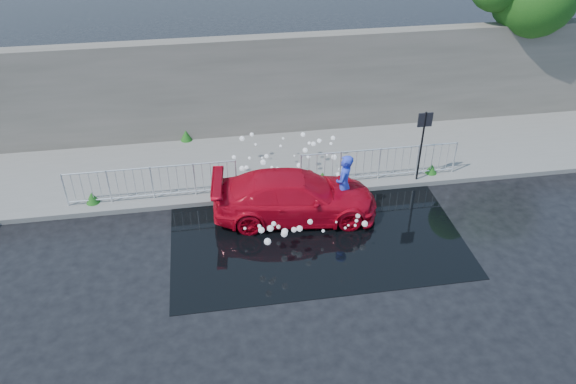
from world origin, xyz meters
name	(u,v)px	position (x,y,z in m)	size (l,w,h in m)	color
ground	(304,260)	(0.00, 0.00, 0.00)	(90.00, 90.00, 0.00)	black
pavement	(277,162)	(0.00, 5.00, 0.07)	(30.00, 4.00, 0.15)	slate
curb	(287,195)	(0.00, 3.00, 0.08)	(30.00, 0.25, 0.16)	slate
retaining_wall	(268,86)	(0.00, 7.20, 1.90)	(30.00, 0.60, 3.50)	#545047
puddle	(315,235)	(0.50, 1.00, 0.01)	(8.00, 5.00, 0.01)	black
sign_post	(423,135)	(4.20, 3.10, 1.72)	(0.45, 0.06, 2.50)	black
railing_left	(152,182)	(-4.00, 3.35, 0.74)	(5.05, 0.05, 1.10)	silver
railing_right	(379,163)	(3.00, 3.35, 0.74)	(5.05, 0.05, 1.10)	silver
weeds	(267,164)	(-0.41, 4.49, 0.32)	(12.17, 3.93, 0.38)	#154C14
water_spray	(291,182)	(0.09, 2.74, 0.68)	(3.69, 5.51, 1.06)	white
red_car	(295,196)	(0.09, 2.00, 0.68)	(1.91, 4.71, 1.37)	#BD071B
person	(344,185)	(1.50, 1.95, 0.95)	(0.70, 0.46, 1.91)	blue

